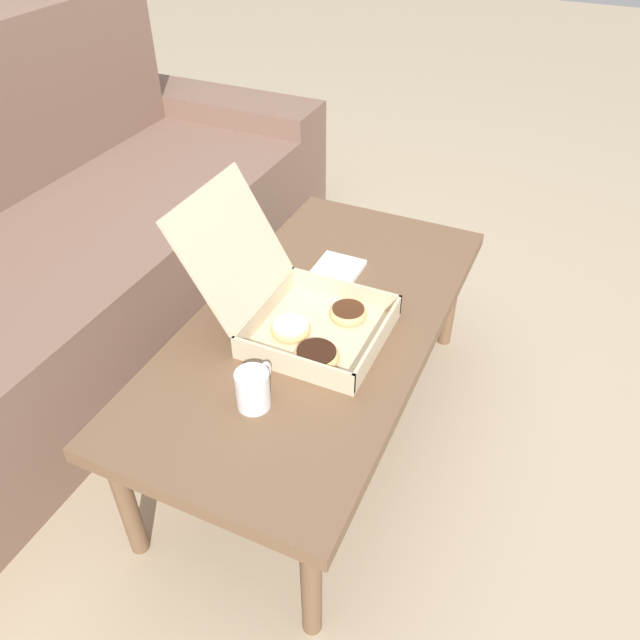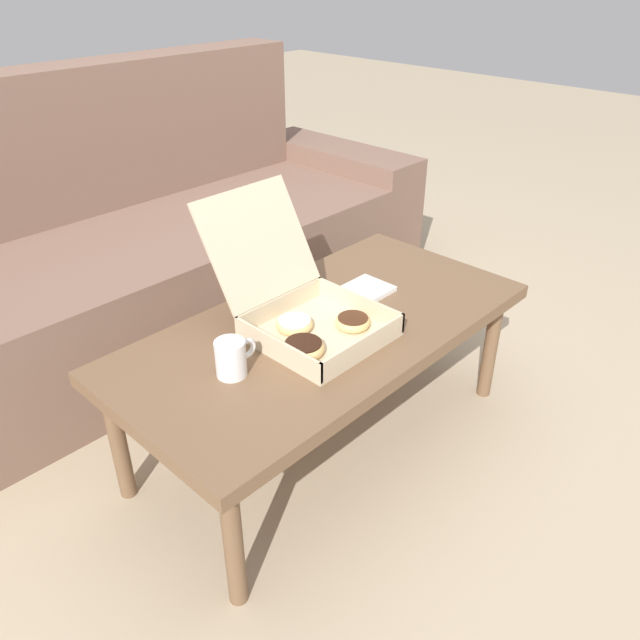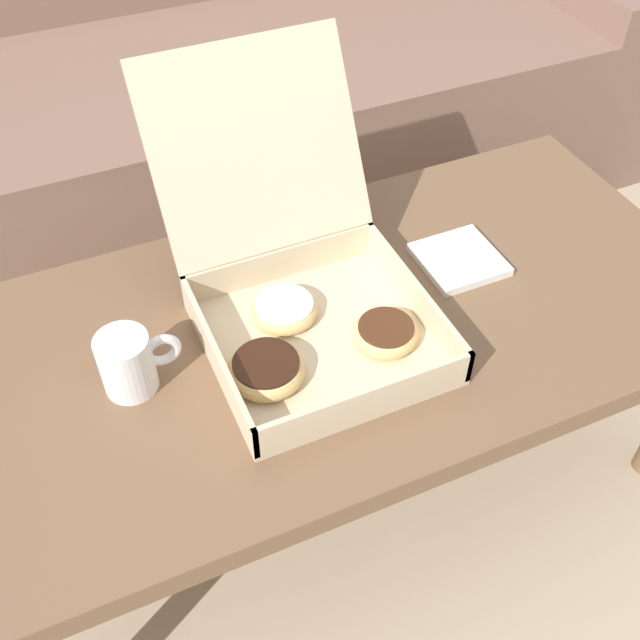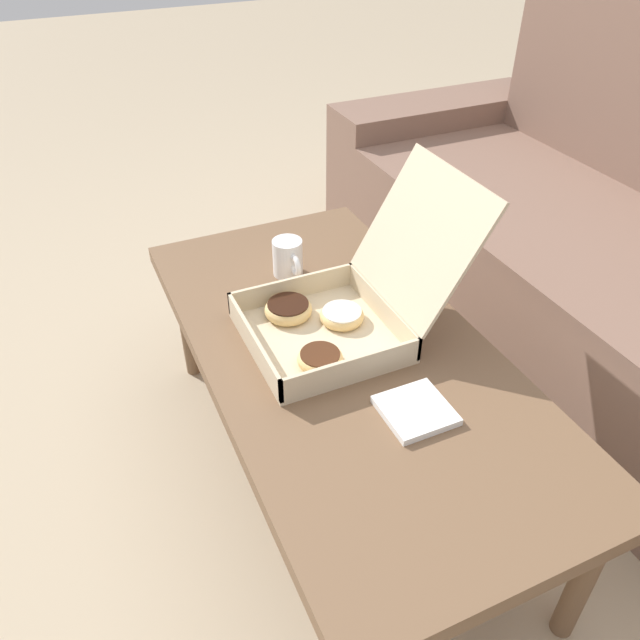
{
  "view_description": "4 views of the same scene",
  "coord_description": "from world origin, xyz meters",
  "px_view_note": "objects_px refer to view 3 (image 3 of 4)",
  "views": [
    {
      "loc": [
        -1.12,
        -0.67,
        1.41
      ],
      "look_at": [
        -0.05,
        -0.18,
        0.46
      ],
      "focal_mm": 35.0,
      "sensor_mm": 36.0,
      "label": 1
    },
    {
      "loc": [
        -1.06,
        -1.15,
        1.29
      ],
      "look_at": [
        -0.05,
        -0.18,
        0.46
      ],
      "focal_mm": 35.0,
      "sensor_mm": 36.0,
      "label": 2
    },
    {
      "loc": [
        -0.35,
        -0.86,
        1.22
      ],
      "look_at": [
        -0.05,
        -0.18,
        0.46
      ],
      "focal_mm": 42.0,
      "sensor_mm": 36.0,
      "label": 3
    },
    {
      "loc": [
        0.91,
        -0.62,
        1.26
      ],
      "look_at": [
        -0.05,
        -0.18,
        0.46
      ],
      "focal_mm": 35.0,
      "sensor_mm": 36.0,
      "label": 4
    }
  ],
  "objects_px": {
    "coffee_table": "(342,335)",
    "pastry_box": "(300,292)",
    "coffee_mug": "(129,362)",
    "couch": "(173,87)"
  },
  "relations": [
    {
      "from": "couch",
      "to": "pastry_box",
      "type": "height_order",
      "value": "couch"
    },
    {
      "from": "coffee_mug",
      "to": "coffee_table",
      "type": "bearing_deg",
      "value": -0.03
    },
    {
      "from": "coffee_table",
      "to": "pastry_box",
      "type": "relative_size",
      "value": 2.55
    },
    {
      "from": "couch",
      "to": "coffee_table",
      "type": "bearing_deg",
      "value": -90.0
    },
    {
      "from": "coffee_mug",
      "to": "couch",
      "type": "bearing_deg",
      "value": 71.67
    },
    {
      "from": "couch",
      "to": "coffee_table",
      "type": "height_order",
      "value": "couch"
    },
    {
      "from": "coffee_table",
      "to": "pastry_box",
      "type": "height_order",
      "value": "pastry_box"
    },
    {
      "from": "coffee_table",
      "to": "pastry_box",
      "type": "bearing_deg",
      "value": 163.6
    },
    {
      "from": "coffee_table",
      "to": "coffee_mug",
      "type": "xyz_separation_m",
      "value": [
        -0.32,
        0.0,
        0.09
      ]
    },
    {
      "from": "couch",
      "to": "pastry_box",
      "type": "relative_size",
      "value": 5.04
    }
  ]
}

